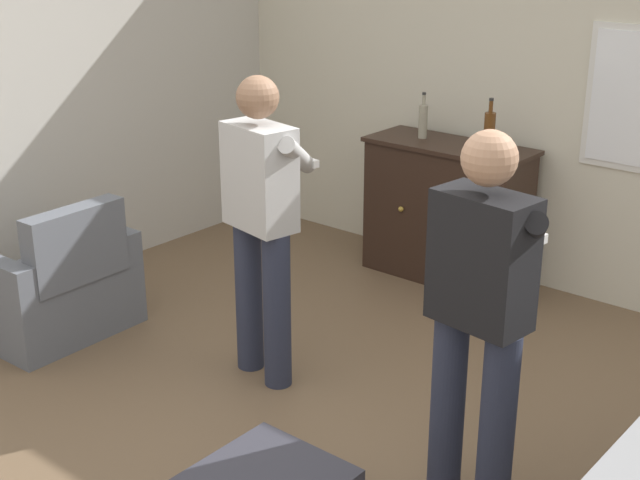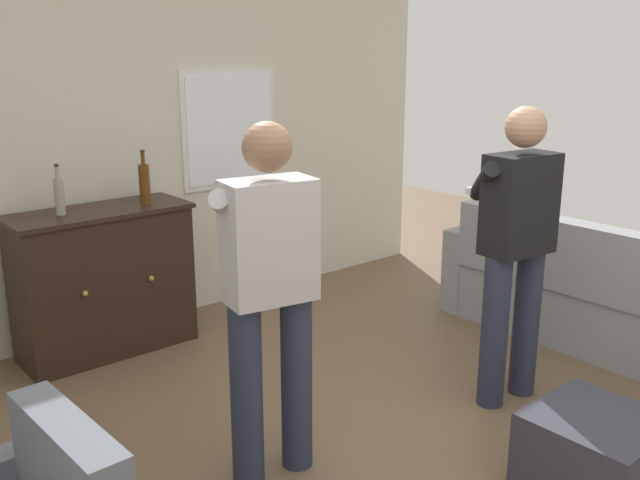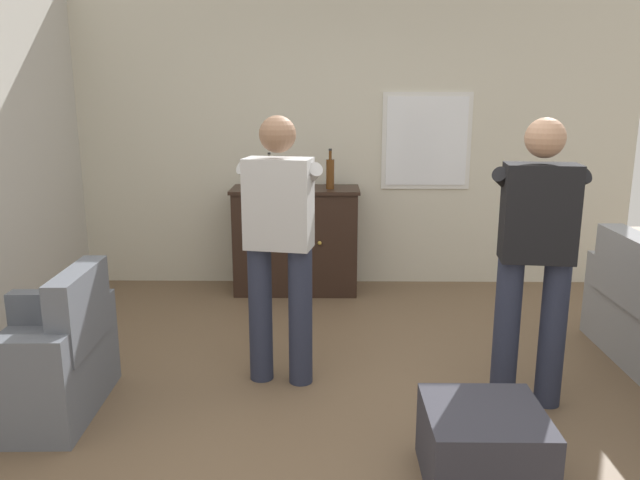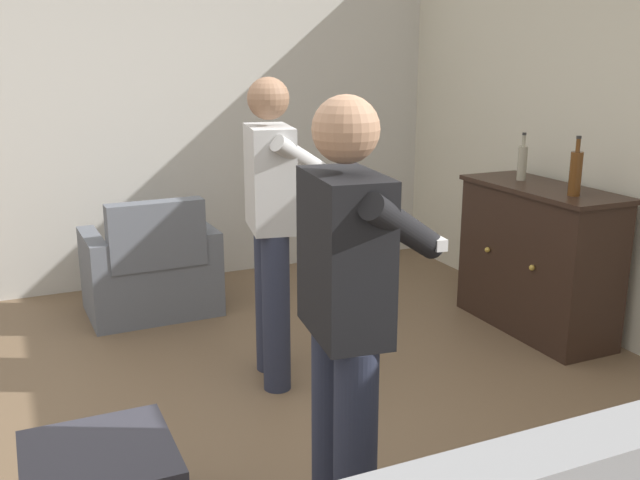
% 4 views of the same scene
% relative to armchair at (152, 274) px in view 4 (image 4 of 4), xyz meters
% --- Properties ---
extents(ground, '(10.40, 10.40, 0.00)m').
position_rel_armchair_xyz_m(ground, '(1.89, -0.04, -0.29)').
color(ground, brown).
extents(wall_side_left, '(0.12, 5.20, 2.80)m').
position_rel_armchair_xyz_m(wall_side_left, '(-0.77, -0.04, 1.11)').
color(wall_side_left, beige).
rests_on(wall_side_left, ground).
extents(armchair, '(0.67, 0.90, 0.85)m').
position_rel_armchair_xyz_m(armchair, '(0.00, 0.00, 0.00)').
color(armchair, slate).
rests_on(armchair, ground).
extents(sideboard_cabinet, '(1.15, 0.49, 0.97)m').
position_rel_armchair_xyz_m(sideboard_cabinet, '(1.33, 2.26, 0.20)').
color(sideboard_cabinet, black).
rests_on(sideboard_cabinet, ground).
extents(bottle_wine_green, '(0.06, 0.06, 0.32)m').
position_rel_armchair_xyz_m(bottle_wine_green, '(1.10, 2.28, 0.80)').
color(bottle_wine_green, gray).
rests_on(bottle_wine_green, sideboard_cabinet).
extents(bottle_liquor_amber, '(0.07, 0.07, 0.36)m').
position_rel_armchair_xyz_m(bottle_liquor_amber, '(1.64, 2.22, 0.82)').
color(bottle_liquor_amber, '#593314').
rests_on(bottle_liquor_amber, sideboard_cabinet).
extents(person_standing_left, '(0.55, 0.51, 1.68)m').
position_rel_armchair_xyz_m(person_standing_left, '(1.33, 0.42, 0.65)').
color(person_standing_left, '#282D42').
rests_on(person_standing_left, ground).
extents(person_standing_right, '(0.55, 0.50, 1.68)m').
position_rel_armchair_xyz_m(person_standing_right, '(2.80, 0.14, 0.65)').
color(person_standing_right, '#282D42').
rests_on(person_standing_right, ground).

